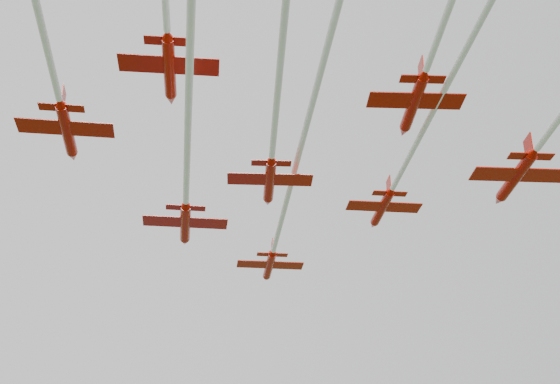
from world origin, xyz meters
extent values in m
cylinder|color=#B50A00|center=(0.61, 19.11, 56.63)|extent=(2.09, 7.97, 1.02)
cone|color=#B50A00|center=(1.26, 23.85, 56.63)|extent=(1.24, 1.80, 1.02)
cone|color=#B50A00|center=(0.00, 14.64, 56.63)|extent=(1.07, 1.23, 0.93)
ellipsoid|color=black|center=(0.86, 20.95, 57.00)|extent=(0.51, 0.93, 0.30)
cube|color=#B50A00|center=(0.51, 18.37, 56.40)|extent=(8.44, 3.51, 0.09)
cube|color=#B50A00|center=(0.12, 15.52, 56.63)|extent=(3.84, 1.61, 0.07)
cube|color=#B50A00|center=(0.14, 15.70, 57.65)|extent=(0.32, 1.67, 1.86)
cylinder|color=silver|center=(-3.26, -9.09, 56.59)|extent=(6.92, 46.53, 0.56)
cylinder|color=#B50A00|center=(-11.51, 7.12, 55.99)|extent=(2.16, 8.74, 1.12)
cone|color=#B50A00|center=(-10.88, 12.33, 55.99)|extent=(1.34, 1.96, 1.12)
cone|color=#B50A00|center=(-12.11, 2.21, 55.99)|extent=(1.16, 1.34, 1.02)
ellipsoid|color=black|center=(-11.26, 9.15, 56.40)|extent=(0.54, 1.01, 0.33)
cube|color=#B50A00|center=(-11.61, 6.31, 55.74)|extent=(9.23, 3.72, 0.10)
cube|color=#B50A00|center=(-11.99, 3.18, 55.99)|extent=(4.20, 1.71, 0.08)
cube|color=#B50A00|center=(-11.97, 3.38, 57.12)|extent=(0.32, 1.83, 2.04)
cylinder|color=silver|center=(-15.11, -22.40, 55.94)|extent=(6.47, 48.19, 0.61)
cylinder|color=#B50A00|center=(8.85, 1.10, 57.37)|extent=(2.03, 7.67, 0.98)
cone|color=#B50A00|center=(9.48, 5.66, 57.37)|extent=(1.20, 1.73, 0.98)
cone|color=#B50A00|center=(8.25, -3.20, 57.37)|extent=(1.04, 1.19, 0.90)
ellipsoid|color=black|center=(9.09, 2.87, 57.73)|extent=(0.49, 0.89, 0.29)
cube|color=#B50A00|center=(8.75, 0.39, 57.15)|extent=(8.12, 3.40, 0.09)
cube|color=#B50A00|center=(8.36, -2.36, 57.37)|extent=(3.70, 1.56, 0.07)
cube|color=#B50A00|center=(8.39, -2.18, 58.35)|extent=(0.31, 1.61, 1.79)
cylinder|color=silver|center=(5.53, -22.62, 57.32)|extent=(5.82, 37.92, 0.54)
cylinder|color=#B50A00|center=(-24.19, -6.08, 58.28)|extent=(2.04, 8.36, 1.07)
cone|color=#B50A00|center=(-23.60, -1.09, 58.28)|extent=(1.27, 1.87, 1.07)
cone|color=#B50A00|center=(-24.74, -10.78, 58.28)|extent=(1.11, 1.28, 0.98)
ellipsoid|color=black|center=(-23.96, -4.14, 58.67)|extent=(0.52, 0.97, 0.31)
cube|color=#B50A00|center=(-24.28, -6.86, 58.03)|extent=(8.83, 3.53, 0.10)
cube|color=#B50A00|center=(-24.63, -9.86, 58.28)|extent=(4.01, 1.62, 0.08)
cube|color=#B50A00|center=(-24.61, -9.67, 59.35)|extent=(0.30, 1.76, 1.95)
cylinder|color=#B50A00|center=(-5.25, -6.09, 55.39)|extent=(2.42, 7.74, 0.99)
cone|color=#B50A00|center=(-4.38, -1.52, 55.39)|extent=(1.28, 1.79, 0.99)
cone|color=#B50A00|center=(-6.07, -10.40, 55.39)|extent=(1.09, 1.24, 0.90)
ellipsoid|color=black|center=(-4.91, -4.32, 55.75)|extent=(0.53, 0.91, 0.29)
cube|color=#B50A00|center=(-5.38, -6.80, 55.16)|extent=(8.26, 3.80, 0.09)
cube|color=#B50A00|center=(-5.91, -9.56, 55.39)|extent=(3.76, 1.74, 0.07)
cube|color=#B50A00|center=(-5.87, -9.38, 56.38)|extent=(0.39, 1.62, 1.81)
cylinder|color=silver|center=(-9.81, -30.05, 55.34)|extent=(7.83, 38.42, 0.54)
cylinder|color=#B50A00|center=(18.09, -10.60, 56.45)|extent=(2.68, 8.88, 1.14)
cone|color=#B50A00|center=(19.04, -5.34, 56.45)|extent=(1.45, 2.04, 1.14)
cone|color=#B50A00|center=(17.20, -15.55, 56.45)|extent=(1.24, 1.41, 1.04)
ellipsoid|color=black|center=(18.46, -8.56, 56.87)|extent=(0.60, 1.05, 0.33)
cube|color=#B50A00|center=(17.95, -11.41, 56.19)|extent=(9.46, 4.27, 0.10)
cube|color=#B50A00|center=(17.38, -14.58, 56.45)|extent=(4.30, 1.96, 0.08)
cube|color=#B50A00|center=(17.41, -14.37, 57.59)|extent=(0.43, 1.86, 2.07)
cylinder|color=#B50A00|center=(-16.22, -17.60, 58.56)|extent=(2.12, 7.77, 1.00)
cone|color=#B50A00|center=(-15.53, -12.98, 58.56)|extent=(1.23, 1.76, 1.00)
cone|color=#B50A00|center=(-16.86, -21.95, 58.56)|extent=(1.06, 1.21, 0.91)
ellipsoid|color=black|center=(-15.95, -15.80, 58.93)|extent=(0.50, 0.91, 0.29)
cube|color=#B50A00|center=(-16.33, -18.32, 58.34)|extent=(8.24, 3.50, 0.09)
cube|color=#B50A00|center=(-16.74, -21.10, 58.56)|extent=(3.75, 1.61, 0.07)
cube|color=#B50A00|center=(-16.71, -20.92, 59.56)|extent=(0.33, 1.63, 1.81)
cylinder|color=#B50A00|center=(4.04, -19.18, 57.33)|extent=(2.47, 7.70, 0.99)
cone|color=#B50A00|center=(4.94, -14.63, 57.33)|extent=(1.29, 1.78, 0.99)
cone|color=#B50A00|center=(3.18, -23.46, 57.33)|extent=(1.09, 1.24, 0.90)
ellipsoid|color=black|center=(4.39, -17.41, 57.69)|extent=(0.54, 0.91, 0.29)
cube|color=#B50A00|center=(3.90, -19.88, 57.11)|extent=(8.23, 3.85, 0.09)
cube|color=#B50A00|center=(3.35, -22.62, 57.33)|extent=(3.74, 1.77, 0.07)
cube|color=#B50A00|center=(3.38, -22.44, 58.33)|extent=(0.41, 1.61, 1.80)
camera|label=1|loc=(-19.96, -69.99, 22.22)|focal=50.00mm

